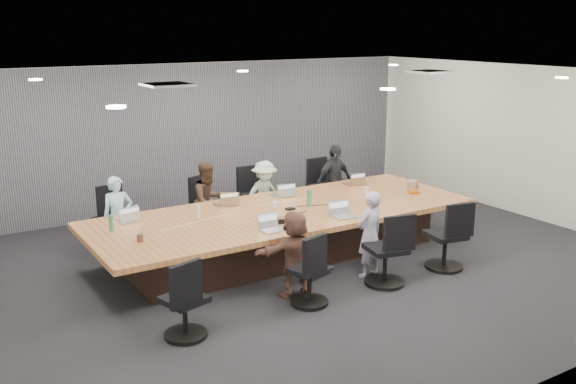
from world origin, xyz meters
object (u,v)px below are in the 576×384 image
chair_3 (323,191)px  bottle_green_left (111,223)px  canvas_bag (413,184)px  snack_packet (414,192)px  conference_table (285,231)px  laptop_2 (281,195)px  person_0 (118,217)px  stapler (283,221)px  person_2 (265,195)px  laptop_1 (223,204)px  mug_brown (140,238)px  chair_6 (385,254)px  chair_7 (445,240)px  chair_5 (309,276)px  chair_1 (201,212)px  laptop_5 (273,230)px  person_3 (334,181)px  bottle_green_right (309,198)px  laptop_0 (129,218)px  chair_2 (255,201)px  laptop_3 (352,183)px  person_1 (209,201)px  person_6 (370,234)px  chair_0 (112,225)px  chair_4 (185,306)px  bottle_clear (198,211)px  person_5 (295,253)px

chair_3 → bottle_green_left: size_ratio=3.62×
canvas_bag → snack_packet: (-0.26, -0.31, -0.04)m
conference_table → laptop_2: 0.97m
person_0 → stapler: person_0 is taller
person_2 → laptop_1: bearing=-158.1°
mug_brown → chair_6: bearing=-25.8°
chair_7 → bottle_green_left: (-4.30, 2.06, 0.42)m
chair_3 → mug_brown: bearing=24.3°
person_2 → chair_5: bearing=-115.0°
laptop_2 → bottle_green_left: size_ratio=1.41×
chair_1 → laptop_5: size_ratio=2.44×
person_3 → laptop_5: 3.36m
mug_brown → canvas_bag: 5.04m
person_3 → laptop_5: person_3 is taller
chair_7 → bottle_green_right: bottle_green_right is taller
laptop_0 → person_2: size_ratio=0.27×
chair_2 → chair_5: bearing=73.5°
bottle_green_right → canvas_bag: 2.20m
person_2 → bottle_green_left: (-2.99, -0.99, 0.25)m
chair_5 → laptop_3: chair_5 is taller
chair_2 → chair_3: 1.49m
chair_3 → snack_packet: (0.48, -1.98, 0.34)m
person_1 → laptop_3: bearing=-25.5°
chair_5 → person_2: bearing=53.9°
chair_2 → chair_6: (0.17, -3.40, 0.00)m
chair_1 → laptop_2: 1.44m
chair_5 → laptop_2: chair_5 is taller
chair_6 → snack_packet: (1.81, 1.42, 0.32)m
chair_3 → chair_5: (-2.58, -3.40, -0.03)m
chair_3 → laptop_3: chair_3 is taller
person_1 → person_6: 2.97m
chair_0 → laptop_3: size_ratio=2.82×
laptop_2 → chair_4: bearing=47.9°
chair_7 → person_0: bearing=152.6°
chair_0 → bottle_green_right: 3.17m
person_0 → laptop_1: person_0 is taller
bottle_clear → stapler: size_ratio=1.18×
canvas_bag → bottle_green_right: bearing=-179.0°
stapler → chair_7: bearing=-11.5°
canvas_bag → chair_6: bearing=-140.0°
chair_5 → canvas_bag: canvas_bag is taller
chair_2 → mug_brown: bearing=36.3°
chair_4 → stapler: stapler is taller
chair_2 → chair_6: 3.40m
chair_2 → person_5: 3.24m
chair_1 → chair_6: chair_6 is taller
chair_0 → bottle_clear: bottle_clear is taller
chair_3 → laptop_1: (-2.56, -0.90, 0.33)m
chair_4 → laptop_5: 1.97m
laptop_2 → person_1: bearing=-21.2°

